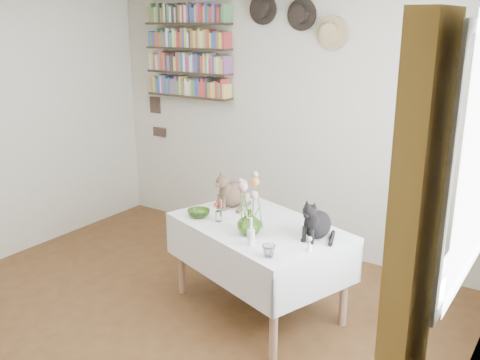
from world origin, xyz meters
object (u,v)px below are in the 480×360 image
Objects in this scene: dining_table at (258,246)px; flower_vase at (250,222)px; bookshelf_unit at (188,52)px; black_cat at (318,217)px; tabby_cat at (233,188)px.

flower_vase reaches higher than dining_table.
flower_vase is 0.18× the size of bookshelf_unit.
bookshelf_unit is at bearing 156.63° from black_cat.
dining_table is at bearing 102.44° from flower_vase.
dining_table is at bearing -36.49° from bookshelf_unit.
black_cat is at bearing 27.24° from flower_vase.
tabby_cat is 0.89m from black_cat.
bookshelf_unit reaches higher than tabby_cat.
black_cat is at bearing 3.02° from tabby_cat.
bookshelf_unit reaches higher than dining_table.
tabby_cat is at bearing 148.23° from dining_table.
tabby_cat reaches higher than flower_vase.
tabby_cat is 0.62m from flower_vase.
dining_table is 4.85× the size of tabby_cat.
tabby_cat is at bearing 135.07° from flower_vase.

